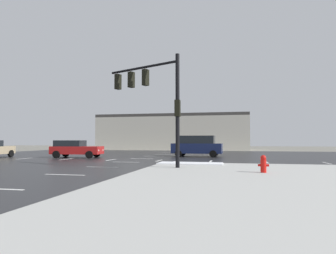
{
  "coord_description": "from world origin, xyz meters",
  "views": [
    {
      "loc": [
        7.46,
        -22.21,
        1.61
      ],
      "look_at": [
        1.18,
        7.21,
        2.97
      ],
      "focal_mm": 31.28,
      "sensor_mm": 36.0,
      "label": 1
    }
  ],
  "objects_px": {
    "suv_navy": "(197,146)",
    "traffic_signal_mast": "(154,92)",
    "fire_hydrant": "(263,164)",
    "sedan_red": "(75,148)"
  },
  "relations": [
    {
      "from": "fire_hydrant",
      "to": "sedan_red",
      "type": "xyz_separation_m",
      "value": [
        -15.38,
        10.5,
        0.32
      ]
    },
    {
      "from": "traffic_signal_mast",
      "to": "suv_navy",
      "type": "height_order",
      "value": "traffic_signal_mast"
    },
    {
      "from": "suv_navy",
      "to": "traffic_signal_mast",
      "type": "bearing_deg",
      "value": 87.02
    },
    {
      "from": "traffic_signal_mast",
      "to": "suv_navy",
      "type": "relative_size",
      "value": 1.26
    },
    {
      "from": "traffic_signal_mast",
      "to": "suv_navy",
      "type": "xyz_separation_m",
      "value": [
        1.11,
        12.18,
        -3.3
      ]
    },
    {
      "from": "suv_navy",
      "to": "sedan_red",
      "type": "height_order",
      "value": "suv_navy"
    },
    {
      "from": "suv_navy",
      "to": "sedan_red",
      "type": "relative_size",
      "value": 1.05
    },
    {
      "from": "suv_navy",
      "to": "sedan_red",
      "type": "bearing_deg",
      "value": 22.06
    },
    {
      "from": "fire_hydrant",
      "to": "traffic_signal_mast",
      "type": "bearing_deg",
      "value": 159.05
    },
    {
      "from": "traffic_signal_mast",
      "to": "fire_hydrant",
      "type": "xyz_separation_m",
      "value": [
        5.74,
        -2.2,
        -3.85
      ]
    }
  ]
}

